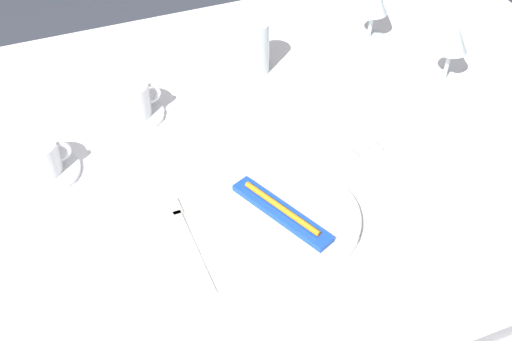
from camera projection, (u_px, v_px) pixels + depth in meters
name	position (u px, v px, depth m)	size (l,w,h in m)	color
dining_table	(228.00, 177.00, 1.34)	(1.80, 1.11, 0.74)	white
dinner_plate	(281.00, 218.00, 1.13)	(0.28, 0.28, 0.02)	white
toothbrush_package	(282.00, 212.00, 1.12)	(0.12, 0.21, 0.02)	blue
fork_outer	(189.00, 239.00, 1.11)	(0.02, 0.23, 0.00)	beige
dinner_knife	(361.00, 187.00, 1.20)	(0.02, 0.22, 0.00)	beige
spoon_soup	(368.00, 174.00, 1.23)	(0.03, 0.21, 0.01)	beige
spoon_dessert	(384.00, 172.00, 1.23)	(0.03, 0.21, 0.01)	beige
spoon_tea	(395.00, 168.00, 1.24)	(0.03, 0.23, 0.01)	beige
saucer_left	(133.00, 115.00, 1.36)	(0.13, 0.13, 0.01)	white
coffee_cup_left	(131.00, 99.00, 1.33)	(0.11, 0.08, 0.07)	white
saucer_right	(44.00, 172.00, 1.23)	(0.14, 0.14, 0.01)	white
coffee_cup_right	(40.00, 157.00, 1.20)	(0.10, 0.08, 0.06)	white
wine_glass_left	(453.00, 40.00, 1.39)	(0.07, 0.07, 0.15)	silver
wine_glass_right	(374.00, 1.00, 1.52)	(0.07, 0.07, 0.15)	silver
drink_tumbler	(254.00, 47.00, 1.44)	(0.07, 0.07, 0.12)	silver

